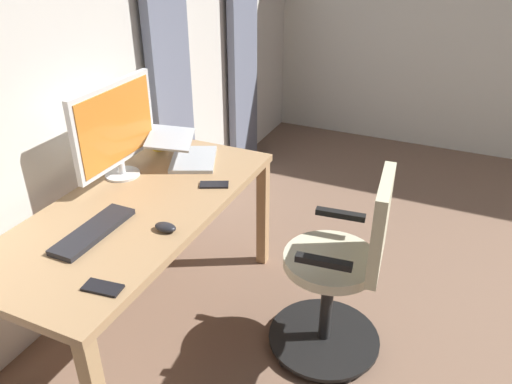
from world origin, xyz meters
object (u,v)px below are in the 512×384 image
computer_monitor (115,127)px  mug_tea (158,141)px  office_chair (342,274)px  computer_keyboard (94,231)px  computer_mouse (165,227)px  laptop (185,151)px  cell_phone_face_up (103,288)px  desk (138,220)px  cell_phone_by_monitor (214,185)px

computer_monitor → mug_tea: bearing=-178.5°
office_chair → computer_keyboard: 1.13m
computer_mouse → computer_monitor: bearing=-125.2°
laptop → cell_phone_face_up: laptop is taller
desk → computer_keyboard: size_ratio=3.81×
computer_monitor → cell_phone_face_up: bearing=33.2°
computer_keyboard → cell_phone_face_up: bearing=44.8°
cell_phone_by_monitor → cell_phone_face_up: size_ratio=1.00×
desk → computer_monitor: (-0.22, -0.25, 0.35)m
computer_mouse → desk: bearing=-117.5°
computer_monitor → mug_tea: size_ratio=4.56×
desk → computer_mouse: 0.30m
computer_keyboard → cell_phone_by_monitor: 0.65m
computer_mouse → cell_phone_by_monitor: bearing=-179.1°
computer_keyboard → computer_mouse: 0.30m
computer_monitor → cell_phone_face_up: size_ratio=4.09×
desk → cell_phone_by_monitor: cell_phone_by_monitor is taller
desk → laptop: 0.53m
desk → office_chair: 1.00m
desk → cell_phone_face_up: size_ratio=10.93×
computer_mouse → cell_phone_face_up: size_ratio=0.69×
computer_monitor → cell_phone_face_up: (0.77, 0.51, -0.26)m
desk → mug_tea: size_ratio=12.19×
computer_monitor → cell_phone_face_up: 0.96m
computer_monitor → computer_keyboard: (0.50, 0.23, -0.25)m
computer_monitor → office_chair: bearing=90.8°
computer_monitor → cell_phone_by_monitor: size_ratio=4.09×
office_chair → computer_keyboard: office_chair is taller
mug_tea → cell_phone_by_monitor: bearing=62.5°
office_chair → laptop: (-0.27, -0.99, 0.33)m
cell_phone_face_up → office_chair: bearing=131.3°
office_chair → cell_phone_face_up: (0.79, -0.70, 0.28)m
desk → cell_phone_by_monitor: bearing=142.3°
mug_tea → desk: bearing=24.1°
desk → computer_monitor: bearing=-131.8°
computer_keyboard → cell_phone_face_up: (0.28, 0.27, -0.01)m
cell_phone_by_monitor → computer_keyboard: bearing=-48.9°
computer_monitor → cell_phone_by_monitor: 0.57m
computer_monitor → mug_tea: (-0.36, -0.01, -0.22)m
office_chair → computer_mouse: bearing=111.9°
laptop → cell_phone_by_monitor: laptop is taller
laptop → cell_phone_face_up: 1.10m
desk → office_chair: (-0.24, 0.95, -0.19)m
computer_mouse → laptop: bearing=-155.7°
computer_keyboard → laptop: 0.79m
cell_phone_by_monitor → mug_tea: size_ratio=1.12×
desk → mug_tea: (-0.58, -0.26, 0.13)m
office_chair → computer_mouse: 0.84m
cell_phone_face_up → laptop: bearing=-171.8°
desk → computer_keyboard: (0.28, -0.02, 0.10)m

